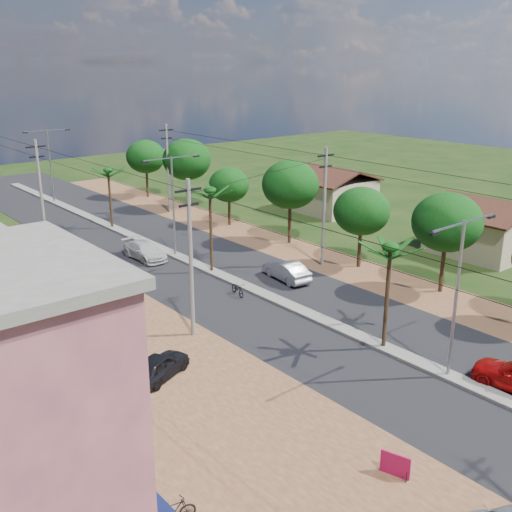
% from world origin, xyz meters
% --- Properties ---
extents(ground, '(160.00, 160.00, 0.00)m').
position_xyz_m(ground, '(0.00, 0.00, 0.00)').
color(ground, black).
rests_on(ground, ground).
extents(road, '(12.00, 110.00, 0.04)m').
position_xyz_m(road, '(0.00, 15.00, 0.02)').
color(road, black).
rests_on(road, ground).
extents(median, '(1.00, 90.00, 0.18)m').
position_xyz_m(median, '(0.00, 18.00, 0.09)').
color(median, '#605E56').
rests_on(median, ground).
extents(dirt_lot_west, '(18.00, 46.00, 0.04)m').
position_xyz_m(dirt_lot_west, '(-15.00, 8.00, 0.02)').
color(dirt_lot_west, brown).
rests_on(dirt_lot_west, ground).
extents(dirt_shoulder_east, '(5.00, 90.00, 0.03)m').
position_xyz_m(dirt_shoulder_east, '(8.50, 15.00, 0.01)').
color(dirt_shoulder_east, brown).
rests_on(dirt_shoulder_east, ground).
extents(house_east_near, '(7.60, 7.50, 4.60)m').
position_xyz_m(house_east_near, '(20.00, 10.00, 2.39)').
color(house_east_near, tan).
rests_on(house_east_near, ground).
extents(house_east_far, '(7.60, 7.50, 4.60)m').
position_xyz_m(house_east_far, '(21.00, 28.00, 2.39)').
color(house_east_far, tan).
rests_on(house_east_far, ground).
extents(tree_east_c, '(4.60, 4.60, 6.83)m').
position_xyz_m(tree_east_c, '(9.70, 7.00, 4.86)').
color(tree_east_c, black).
rests_on(tree_east_c, ground).
extents(tree_east_d, '(4.20, 4.20, 6.13)m').
position_xyz_m(tree_east_d, '(9.40, 14.00, 4.34)').
color(tree_east_d, black).
rests_on(tree_east_d, ground).
extents(tree_east_e, '(4.80, 4.80, 7.14)m').
position_xyz_m(tree_east_e, '(9.60, 22.00, 5.09)').
color(tree_east_e, black).
rests_on(tree_east_e, ground).
extents(tree_east_f, '(3.80, 3.80, 5.52)m').
position_xyz_m(tree_east_f, '(9.20, 30.00, 3.89)').
color(tree_east_f, black).
rests_on(tree_east_f, ground).
extents(tree_east_g, '(5.00, 5.00, 7.38)m').
position_xyz_m(tree_east_g, '(9.80, 38.00, 5.24)').
color(tree_east_g, black).
rests_on(tree_east_g, ground).
extents(tree_east_h, '(4.40, 4.40, 6.52)m').
position_xyz_m(tree_east_h, '(9.50, 46.00, 4.64)').
color(tree_east_h, black).
rests_on(tree_east_h, ground).
extents(palm_median_near, '(2.00, 2.00, 6.15)m').
position_xyz_m(palm_median_near, '(0.00, 4.00, 5.54)').
color(palm_median_near, black).
rests_on(palm_median_near, ground).
extents(palm_median_mid, '(2.00, 2.00, 6.55)m').
position_xyz_m(palm_median_mid, '(0.00, 20.00, 5.90)').
color(palm_median_mid, black).
rests_on(palm_median_mid, ground).
extents(palm_median_far, '(2.00, 2.00, 5.85)m').
position_xyz_m(palm_median_far, '(0.00, 36.00, 5.26)').
color(palm_median_far, black).
rests_on(palm_median_far, ground).
extents(streetlight_near, '(5.10, 0.18, 8.00)m').
position_xyz_m(streetlight_near, '(0.00, 0.00, 4.79)').
color(streetlight_near, gray).
rests_on(streetlight_near, ground).
extents(streetlight_mid, '(5.10, 0.18, 8.00)m').
position_xyz_m(streetlight_mid, '(0.00, 25.00, 4.79)').
color(streetlight_mid, gray).
rests_on(streetlight_mid, ground).
extents(streetlight_far, '(5.10, 0.18, 8.00)m').
position_xyz_m(streetlight_far, '(0.00, 50.00, 4.79)').
color(streetlight_far, gray).
rests_on(streetlight_far, ground).
extents(utility_pole_w_b, '(1.60, 0.24, 9.00)m').
position_xyz_m(utility_pole_w_b, '(-7.00, 12.00, 4.76)').
color(utility_pole_w_b, '#605E56').
rests_on(utility_pole_w_b, ground).
extents(utility_pole_w_c, '(1.60, 0.24, 9.00)m').
position_xyz_m(utility_pole_w_c, '(-7.00, 34.00, 4.76)').
color(utility_pole_w_c, '#605E56').
rests_on(utility_pole_w_c, ground).
extents(utility_pole_e_b, '(1.60, 0.24, 9.00)m').
position_xyz_m(utility_pole_e_b, '(7.50, 16.00, 4.76)').
color(utility_pole_e_b, '#605E56').
rests_on(utility_pole_e_b, ground).
extents(utility_pole_e_c, '(1.60, 0.24, 9.00)m').
position_xyz_m(utility_pole_e_c, '(7.50, 38.00, 4.76)').
color(utility_pole_e_c, '#605E56').
rests_on(utility_pole_e_c, ground).
extents(car_silver_mid, '(1.96, 4.32, 1.37)m').
position_xyz_m(car_silver_mid, '(3.15, 15.28, 0.69)').
color(car_silver_mid, gray).
rests_on(car_silver_mid, ground).
extents(car_white_far, '(1.98, 4.64, 1.33)m').
position_xyz_m(car_white_far, '(-2.23, 25.94, 0.67)').
color(car_white_far, '#ACADA8').
rests_on(car_white_far, ground).
extents(car_parked_dark, '(4.04, 2.83, 1.28)m').
position_xyz_m(car_parked_dark, '(-11.05, 8.97, 0.64)').
color(car_parked_dark, black).
rests_on(car_parked_dark, ground).
extents(moto_rider_west_a, '(0.97, 1.81, 0.91)m').
position_xyz_m(moto_rider_west_a, '(-1.32, 15.18, 0.45)').
color(moto_rider_west_a, black).
rests_on(moto_rider_west_a, ground).
extents(moto_rider_west_b, '(0.67, 1.81, 1.06)m').
position_xyz_m(moto_rider_west_b, '(-5.00, 33.37, 0.53)').
color(moto_rider_west_b, black).
rests_on(moto_rider_west_b, ground).
extents(roadside_sign, '(0.44, 1.13, 0.97)m').
position_xyz_m(roadside_sign, '(-8.00, -3.01, 0.48)').
color(roadside_sign, maroon).
rests_on(roadside_sign, ground).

